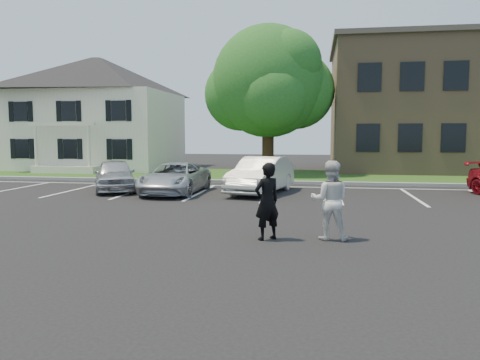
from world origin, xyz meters
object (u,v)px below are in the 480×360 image
Objects in this scene: man_black_suit at (267,201)px; car_silver_west at (115,175)px; car_white_sedan at (261,175)px; man_white_shirt at (330,200)px; car_silver_minivan at (175,178)px; house at (99,113)px; tree at (270,84)px.

car_silver_west is (-7.35, 8.19, -0.21)m from man_black_suit.
car_white_sedan is (6.24, 0.17, 0.06)m from car_silver_west.
man_white_shirt is at bearing -60.28° from car_white_sedan.
man_white_shirt reaches higher than car_silver_minivan.
man_black_suit is at bearing 12.46° from man_white_shirt.
house is 2.29× the size of car_white_sedan.
tree reaches higher than car_silver_minivan.
man_white_shirt is at bearing -50.25° from car_silver_minivan.
man_white_shirt is 11.82m from car_silver_west.
man_black_suit is at bearing -70.01° from car_white_sedan.
man_white_shirt reaches higher than man_black_suit.
car_white_sedan is at bearing -42.80° from house.
man_black_suit is at bearing -84.52° from tree.
car_white_sedan is at bearing -123.04° from man_black_suit.
man_black_suit is 0.40× the size of car_silver_minivan.
car_silver_west is (-5.67, -9.35, -4.67)m from tree.
man_white_shirt reaches higher than car_white_sedan.
car_silver_minivan is 1.00× the size of car_white_sedan.
man_black_suit reaches higher than car_white_sedan.
car_silver_minivan is (9.24, -12.34, -3.21)m from house.
tree is at bearing 74.76° from car_silver_minivan.
man_black_suit is 0.45× the size of car_silver_west.
man_black_suit is (1.68, -17.53, -4.46)m from tree.
house reaches higher than car_silver_minivan.
man_white_shirt is 0.40× the size of car_white_sedan.
car_silver_west is at bearing -121.24° from tree.
man_white_shirt is 0.40× the size of car_silver_minivan.
car_silver_west reaches higher than car_silver_minivan.
tree is 1.96× the size of car_white_sedan.
man_white_shirt is 9.61m from car_silver_minivan.
house is at bearing 149.59° from car_white_sedan.
car_silver_west is at bearing 172.84° from car_silver_minivan.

